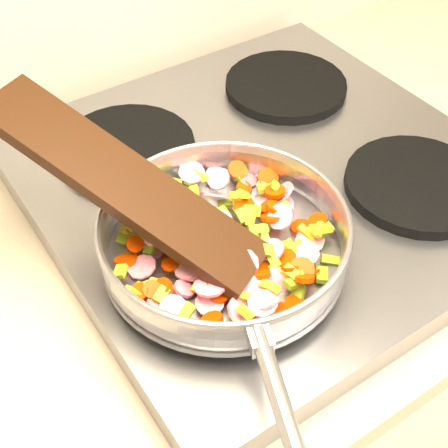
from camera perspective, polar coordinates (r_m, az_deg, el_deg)
cooktop at (r=0.87m, az=3.91°, el=3.93°), size 0.60×0.60×0.04m
grate_fl at (r=0.71m, az=1.68°, el=-4.79°), size 0.19×0.19×0.02m
grate_fr at (r=0.85m, az=17.26°, el=3.48°), size 0.19×0.19×0.02m
grate_bl at (r=0.89m, az=-8.86°, el=6.89°), size 0.19×0.19×0.02m
grate_br at (r=1.01m, az=5.67°, el=12.46°), size 0.19×0.19×0.02m
saute_pan at (r=0.70m, az=0.05°, el=-1.21°), size 0.32×0.47×0.06m
vegetable_heap at (r=0.70m, az=0.21°, el=-1.94°), size 0.26×0.27×0.05m
wooden_spatula at (r=0.69m, az=-9.11°, el=3.70°), size 0.22×0.33×0.14m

